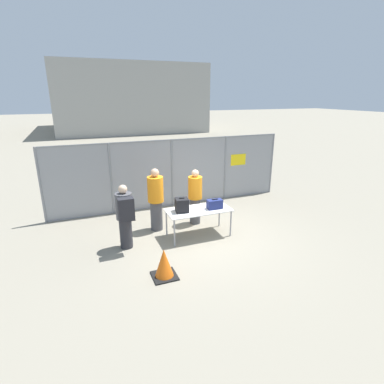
# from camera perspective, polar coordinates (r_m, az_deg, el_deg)

# --- Properties ---
(ground_plane) EXTENTS (120.00, 120.00, 0.00)m
(ground_plane) POSITION_cam_1_polar(r_m,az_deg,el_deg) (8.15, 1.99, -8.47)
(ground_plane) COLOR gray
(fence_section) EXTENTS (8.01, 0.07, 2.27)m
(fence_section) POSITION_cam_1_polar(r_m,az_deg,el_deg) (10.02, -3.75, 3.86)
(fence_section) COLOR gray
(fence_section) RESTS_ON ground_plane
(inspection_table) EXTENTS (1.70, 0.80, 0.75)m
(inspection_table) POSITION_cam_1_polar(r_m,az_deg,el_deg) (7.93, 1.26, -3.74)
(inspection_table) COLOR silver
(inspection_table) RESTS_ON ground_plane
(suitcase_black) EXTENTS (0.37, 0.36, 0.38)m
(suitcase_black) POSITION_cam_1_polar(r_m,az_deg,el_deg) (7.73, -1.95, -2.49)
(suitcase_black) COLOR black
(suitcase_black) RESTS_ON inspection_table
(suitcase_navy) EXTENTS (0.41, 0.23, 0.27)m
(suitcase_navy) POSITION_cam_1_polar(r_m,az_deg,el_deg) (7.96, 4.34, -2.31)
(suitcase_navy) COLOR navy
(suitcase_navy) RESTS_ON inspection_table
(traveler_hooded) EXTENTS (0.40, 0.62, 1.63)m
(traveler_hooded) POSITION_cam_1_polar(r_m,az_deg,el_deg) (7.38, -12.65, -4.24)
(traveler_hooded) COLOR #2D2D33
(traveler_hooded) RESTS_ON ground_plane
(security_worker_near) EXTENTS (0.40, 0.40, 1.63)m
(security_worker_near) POSITION_cam_1_polar(r_m,az_deg,el_deg) (8.66, 0.59, -0.78)
(security_worker_near) COLOR #4C4C51
(security_worker_near) RESTS_ON ground_plane
(security_worker_far) EXTENTS (0.44, 0.44, 1.76)m
(security_worker_far) POSITION_cam_1_polar(r_m,az_deg,el_deg) (8.28, -6.90, -1.31)
(security_worker_far) COLOR #4C4C51
(security_worker_far) RESTS_ON ground_plane
(utility_trailer) EXTENTS (4.03, 2.05, 0.78)m
(utility_trailer) POSITION_cam_1_polar(r_m,az_deg,el_deg) (13.44, 3.68, 4.31)
(utility_trailer) COLOR silver
(utility_trailer) RESTS_ON ground_plane
(distant_hangar) EXTENTS (14.16, 13.99, 6.45)m
(distant_hangar) POSITION_cam_1_polar(r_m,az_deg,el_deg) (35.05, -12.77, 17.01)
(distant_hangar) COLOR #999993
(distant_hangar) RESTS_ON ground_plane
(traffic_cone) EXTENTS (0.51, 0.51, 0.64)m
(traffic_cone) POSITION_cam_1_polar(r_m,az_deg,el_deg) (6.40, -5.33, -13.50)
(traffic_cone) COLOR black
(traffic_cone) RESTS_ON ground_plane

